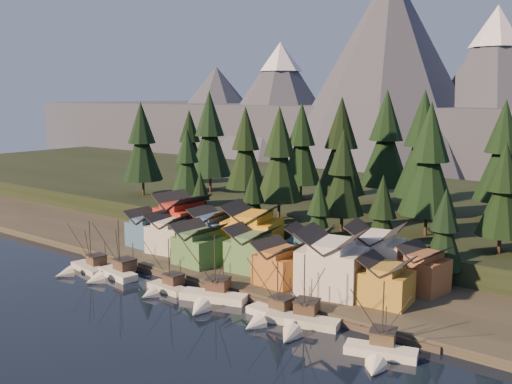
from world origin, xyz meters
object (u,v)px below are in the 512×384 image
Objects in this scene: boat_1 at (112,266)px; house_back_1 at (213,228)px; boat_3 at (210,290)px; boat_6 at (380,344)px; house_front_0 at (148,227)px; boat_5 at (300,314)px; house_back_0 at (182,217)px; boat_4 at (271,307)px; house_front_1 at (169,232)px; boat_0 at (83,262)px; boat_2 at (163,281)px.

boat_1 is 1.37× the size of house_back_1.
boat_6 is at bearing -21.21° from boat_3.
boat_5 is at bearing -15.22° from house_front_0.
house_back_0 reaches higher than boat_6.
house_front_0 is at bearing 148.98° from boat_6.
boat_1 is at bearing -173.57° from boat_4.
house_front_1 is (-25.07, 14.77, 3.57)m from boat_3.
boat_5 reaches higher than boat_6.
boat_1 is 25.40m from house_back_0.
boat_3 is 1.11× the size of boat_6.
boat_0 is 0.89× the size of boat_3.
boat_4 is (44.27, 2.85, 0.01)m from boat_0.
boat_4 is at bearing -35.76° from house_back_1.
boat_3 is at bearing 11.69° from boat_1.
house_back_1 is (-18.69, 21.64, 4.01)m from boat_3.
house_back_1 is at bearing 135.85° from boat_5.
boat_3 reaches higher than boat_2.
house_back_0 reaches higher than house_front_1.
house_back_0 is at bearing 107.14° from house_front_1.
boat_0 is at bearing -119.44° from house_back_1.
boat_3 reaches higher than boat_4.
house_front_1 is at bearing 101.87° from boat_1.
boat_0 is at bearing -172.76° from boat_4.
boat_5 is (17.86, 0.43, -0.11)m from boat_3.
house_front_0 is (-32.52, 15.45, 3.41)m from boat_3.
boat_1 reaches higher than boat_2.
boat_1 is 1.54× the size of house_front_0.
house_front_0 is (-50.38, 15.02, 3.52)m from boat_5.
boat_0 is 18.50m from house_front_0.
boat_6 is at bearing -22.97° from boat_5.
boat_0 reaches higher than house_front_0.
house_front_1 is (-57.20, 16.58, 3.68)m from boat_6.
house_back_1 is (10.38, -1.11, -1.02)m from house_back_0.
boat_6 reaches higher than boat_4.
house_back_0 is (-29.06, 22.75, 5.03)m from boat_3.
boat_5 is (41.74, 2.09, -0.34)m from boat_1.
house_front_0 is at bearing 165.29° from house_front_1.
boat_5 reaches higher than house_back_1.
house_front_1 reaches higher than boat_2.
boat_2 is 24.65m from house_back_1.
boat_5 is at bearing 154.98° from boat_6.
house_front_0 is at bearing 136.61° from boat_3.
boat_2 is 42.40m from boat_6.
boat_3 is at bearing -31.77° from house_back_0.
house_back_0 is at bearing 94.20° from boat_0.
boat_0 is at bearing 164.71° from boat_6.
house_back_0 is at bearing 140.55° from boat_5.
boat_1 is 24.17m from house_back_1.
house_back_1 reaches higher than house_front_1.
boat_3 is at bearing -24.03° from house_front_0.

